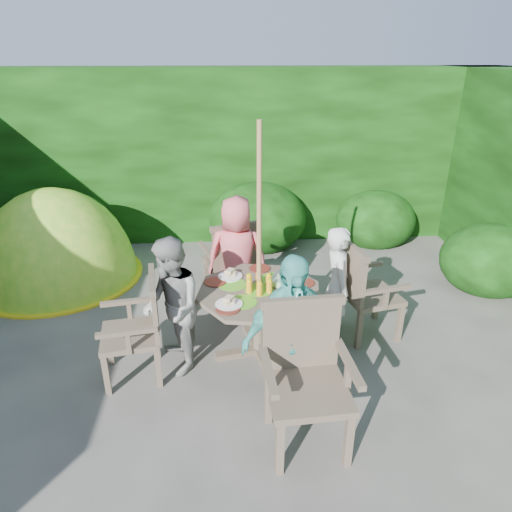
{
  "coord_description": "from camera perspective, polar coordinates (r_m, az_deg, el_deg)",
  "views": [
    {
      "loc": [
        0.13,
        -3.07,
        2.68
      ],
      "look_at": [
        0.42,
        1.01,
        0.85
      ],
      "focal_mm": 32.0,
      "sensor_mm": 36.0,
      "label": 1
    }
  ],
  "objects": [
    {
      "name": "ground",
      "position": [
        4.08,
        -5.08,
        -17.13
      ],
      "size": [
        60.0,
        60.0,
        0.0
      ],
      "primitive_type": "plane",
      "color": "#4B4843",
      "rests_on": "ground"
    },
    {
      "name": "hedge_enclosure",
      "position": [
        4.63,
        -5.43,
        5.99
      ],
      "size": [
        9.0,
        9.0,
        2.5
      ],
      "color": "black",
      "rests_on": "ground"
    },
    {
      "name": "patio_table",
      "position": [
        4.25,
        0.42,
        -5.52
      ],
      "size": [
        1.42,
        1.42,
        0.83
      ],
      "rotation": [
        0.0,
        0.0,
        0.22
      ],
      "color": "#473B2E",
      "rests_on": "ground"
    },
    {
      "name": "parasol_pole",
      "position": [
        4.02,
        0.39,
        0.93
      ],
      "size": [
        0.05,
        0.05,
        2.2
      ],
      "primitive_type": "cylinder",
      "rotation": [
        0.0,
        0.0,
        0.22
      ],
      "color": "olive",
      "rests_on": "ground"
    },
    {
      "name": "garden_chair_right",
      "position": [
        4.68,
        13.3,
        -4.1
      ],
      "size": [
        0.63,
        0.68,
        0.97
      ],
      "rotation": [
        0.0,
        0.0,
        1.79
      ],
      "color": "#473B2E",
      "rests_on": "ground"
    },
    {
      "name": "garden_chair_left",
      "position": [
        4.15,
        -14.43,
        -8.57
      ],
      "size": [
        0.58,
        0.63,
        0.93
      ],
      "rotation": [
        0.0,
        0.0,
        -1.41
      ],
      "color": "#473B2E",
      "rests_on": "ground"
    },
    {
      "name": "garden_chair_back",
      "position": [
        5.23,
        -3.09,
        -0.46
      ],
      "size": [
        0.71,
        0.66,
        0.96
      ],
      "rotation": [
        0.0,
        0.0,
        3.46
      ],
      "color": "#473B2E",
      "rests_on": "ground"
    },
    {
      "name": "garden_chair_front",
      "position": [
        3.42,
        6.17,
        -14.43
      ],
      "size": [
        0.66,
        0.6,
        1.05
      ],
      "rotation": [
        0.0,
        0.0,
        0.07
      ],
      "color": "#473B2E",
      "rests_on": "ground"
    },
    {
      "name": "child_right",
      "position": [
        4.51,
        10.15,
        -3.7
      ],
      "size": [
        0.3,
        0.45,
        1.21
      ],
      "primitive_type": "imported",
      "rotation": [
        0.0,
        0.0,
        1.55
      ],
      "color": "silver",
      "rests_on": "ground"
    },
    {
      "name": "child_left",
      "position": [
        4.09,
        -10.47,
        -6.35
      ],
      "size": [
        0.64,
        0.73,
        1.27
      ],
      "primitive_type": "imported",
      "rotation": [
        0.0,
        0.0,
        -1.28
      ],
      "color": "gray",
      "rests_on": "ground"
    },
    {
      "name": "child_back",
      "position": [
        4.9,
        -2.39,
        -0.15
      ],
      "size": [
        0.7,
        0.5,
        1.34
      ],
      "primitive_type": "imported",
      "rotation": [
        0.0,
        0.0,
        3.03
      ],
      "color": "#DF5C65",
      "rests_on": "ground"
    },
    {
      "name": "child_front",
      "position": [
        3.55,
        4.24,
        -10.11
      ],
      "size": [
        0.87,
        0.61,
        1.38
      ],
      "primitive_type": "imported",
      "rotation": [
        0.0,
        0.0,
        0.37
      ],
      "color": "#51BEB2",
      "rests_on": "ground"
    },
    {
      "name": "dome_tent",
      "position": [
        6.46,
        -23.19,
        -2.53
      ],
      "size": [
        2.4,
        2.4,
        2.36
      ],
      "rotation": [
        0.0,
        0.0,
        -0.29
      ],
      "color": "#6DC926",
      "rests_on": "ground"
    }
  ]
}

